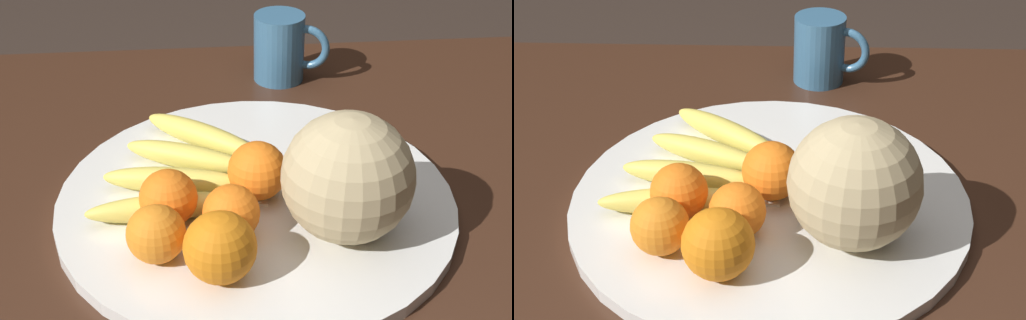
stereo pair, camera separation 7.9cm
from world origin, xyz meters
TOP-DOWN VIEW (x-y plane):
  - kitchen_table at (0.00, 0.00)m, footprint 1.47×0.90m
  - fruit_bowl at (0.05, -0.00)m, footprint 0.45×0.45m
  - melon at (0.13, -0.07)m, footprint 0.14×0.14m
  - banana_bunch at (-0.03, 0.04)m, footprint 0.21×0.23m
  - orange_front_left at (-0.00, -0.13)m, footprint 0.07×0.07m
  - orange_front_right at (0.01, -0.07)m, footprint 0.06×0.06m
  - orange_mid_center at (-0.05, -0.04)m, footprint 0.06×0.06m
  - orange_back_left at (0.05, -0.00)m, footprint 0.07×0.07m
  - orange_back_right at (-0.06, -0.10)m, footprint 0.06×0.06m
  - produce_tag at (0.02, -0.01)m, footprint 0.08×0.03m
  - ceramic_mug at (0.11, 0.33)m, footprint 0.11×0.08m

SIDE VIEW (x-z plane):
  - kitchen_table at x=0.00m, z-range 0.26..0.97m
  - fruit_bowl at x=0.05m, z-range 0.71..0.72m
  - produce_tag at x=0.02m, z-range 0.72..0.73m
  - banana_bunch at x=-0.03m, z-range 0.72..0.76m
  - orange_front_right at x=0.01m, z-range 0.72..0.78m
  - orange_back_right at x=-0.06m, z-range 0.72..0.78m
  - orange_mid_center at x=-0.05m, z-range 0.72..0.79m
  - orange_back_left at x=0.05m, z-range 0.72..0.79m
  - ceramic_mug at x=0.11m, z-range 0.71..0.81m
  - orange_front_left at x=0.00m, z-range 0.72..0.80m
  - melon at x=0.13m, z-range 0.72..0.86m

